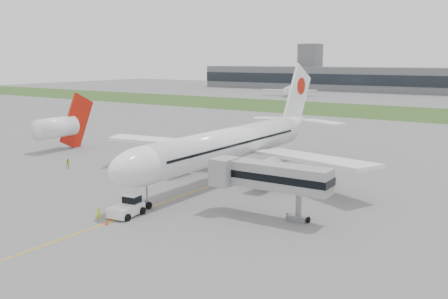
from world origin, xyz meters
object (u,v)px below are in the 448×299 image
Objects in this scene: jet_bridge at (267,176)px; ground_crew_near at (98,214)px; pushback_tug at (128,207)px; airliner at (233,143)px; neighbor_aircraft at (59,127)px.

jet_bridge is 8.73× the size of ground_crew_near.
airliner is at bearing 82.40° from pushback_tug.
ground_crew_near is 0.11× the size of neighbor_aircraft.
ground_crew_near is (-1.45, -3.31, -0.21)m from pushback_tug.
jet_bridge is 0.96× the size of neighbor_aircraft.
pushback_tug reaches higher than ground_crew_near.
airliner is at bearing 133.01° from jet_bridge.
pushback_tug is at bearing -118.83° from ground_crew_near.
pushback_tug is 0.32× the size of jet_bridge.
jet_bridge is (14.12, -14.38, -0.69)m from airliner.
pushback_tug is 0.31× the size of neighbor_aircraft.
pushback_tug is at bearing -33.17° from neighbor_aircraft.
neighbor_aircraft is at bearing 179.21° from airliner.
airliner reaches higher than ground_crew_near.
jet_bridge is 59.16m from neighbor_aircraft.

